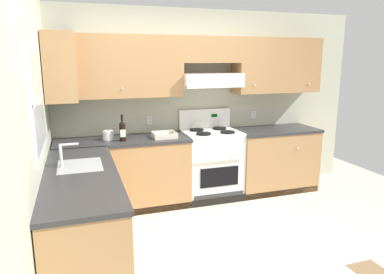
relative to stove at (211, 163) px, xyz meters
The scene contains 10 objects.
ground_plane 1.43m from the stove, 111.15° to the right, with size 7.04×7.04×0.00m, color beige.
floor_accent_tile 2.32m from the stove, 71.56° to the right, with size 0.30×0.30×0.01m, color olive.
wall_back 1.04m from the stove, 105.48° to the left, with size 4.68×0.57×2.55m.
wall_left 2.47m from the stove, 153.69° to the right, with size 0.47×4.00×2.55m.
counter_back_run 0.29m from the stove, behind, with size 3.60×0.65×0.91m.
counter_left_run 2.13m from the stove, 144.03° to the right, with size 0.63×1.91×1.13m.
stove is the anchor object (origin of this frame).
wine_bottle 1.34m from the stove, behind, with size 0.08×0.08×0.32m.
bowl 0.82m from the stove, behind, with size 0.30×0.26×0.07m.
paper_towel_roll 1.46m from the stove, behind, with size 0.13×0.13×0.12m.
Camera 1 is at (-1.25, -3.14, 1.88)m, focal length 33.26 mm.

